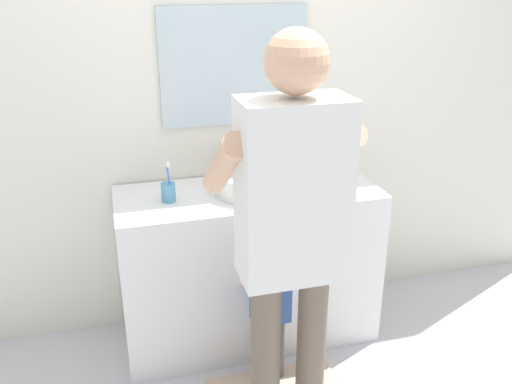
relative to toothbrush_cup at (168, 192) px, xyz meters
The scene contains 9 objects.
ground_plane 1.04m from the toothbrush_cup, 34.21° to the right, with size 14.00×14.00×0.00m, color silver.
back_wall 0.69m from the toothbrush_cup, 39.88° to the left, with size 4.40×0.10×2.70m.
vanity_cabinet 0.63m from the toothbrush_cup, ahead, with size 1.35×0.54×0.87m, color white.
sink_basin 0.41m from the toothbrush_cup, ahead, with size 0.35×0.35×0.11m.
faucet 0.46m from the toothbrush_cup, 27.85° to the left, with size 0.18×0.14×0.18m.
toothbrush_cup is the anchor object (origin of this frame).
soap_bottle 0.75m from the toothbrush_cup, ahead, with size 0.06×0.06×0.17m.
child_toddler 0.72m from the toothbrush_cup, 42.94° to the right, with size 0.24×0.24×0.79m.
adult_parent 0.81m from the toothbrush_cup, 61.06° to the right, with size 0.54×0.57×1.75m.
Camera 1 is at (-0.65, -2.21, 1.93)m, focal length 38.25 mm.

